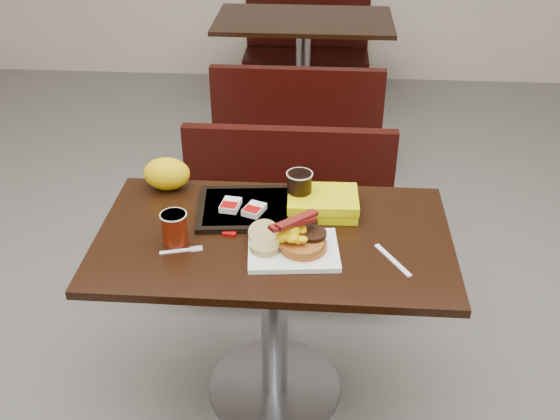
# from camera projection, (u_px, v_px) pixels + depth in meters

# --- Properties ---
(floor) EXTENTS (6.00, 7.00, 0.01)m
(floor) POSITION_uv_depth(u_px,v_px,m) (275.00, 389.00, 2.60)
(floor) COLOR slate
(floor) RESTS_ON ground
(table_near) EXTENTS (1.20, 0.70, 0.75)m
(table_near) POSITION_uv_depth(u_px,v_px,m) (274.00, 318.00, 2.40)
(table_near) COLOR black
(table_near) RESTS_ON floor
(bench_near_n) EXTENTS (1.00, 0.46, 0.72)m
(bench_near_n) POSITION_uv_depth(u_px,v_px,m) (286.00, 219.00, 3.00)
(bench_near_n) COLOR black
(bench_near_n) RESTS_ON floor
(table_far) EXTENTS (1.20, 0.70, 0.75)m
(table_far) POSITION_uv_depth(u_px,v_px,m) (303.00, 72.00, 4.60)
(table_far) COLOR black
(table_far) RESTS_ON floor
(bench_far_s) EXTENTS (1.00, 0.46, 0.72)m
(bench_far_s) POSITION_uv_depth(u_px,v_px,m) (298.00, 114.00, 4.02)
(bench_far_s) COLOR black
(bench_far_s) RESTS_ON floor
(bench_far_n) EXTENTS (1.00, 0.46, 0.72)m
(bench_far_n) POSITION_uv_depth(u_px,v_px,m) (306.00, 43.00, 5.20)
(bench_far_n) COLOR black
(bench_far_n) RESTS_ON floor
(platter) EXTENTS (0.31, 0.25, 0.02)m
(platter) POSITION_uv_depth(u_px,v_px,m) (293.00, 250.00, 2.11)
(platter) COLOR white
(platter) RESTS_ON table_near
(pancake_stack) EXTENTS (0.16, 0.16, 0.03)m
(pancake_stack) POSITION_uv_depth(u_px,v_px,m) (303.00, 244.00, 2.10)
(pancake_stack) COLOR #964E19
(pancake_stack) RESTS_ON platter
(sausage_patty) EXTENTS (0.11, 0.11, 0.01)m
(sausage_patty) POSITION_uv_depth(u_px,v_px,m) (312.00, 234.00, 2.11)
(sausage_patty) COLOR black
(sausage_patty) RESTS_ON pancake_stack
(scrambled_eggs) EXTENTS (0.12, 0.11, 0.05)m
(scrambled_eggs) POSITION_uv_depth(u_px,v_px,m) (291.00, 232.00, 2.08)
(scrambled_eggs) COLOR #E8BA04
(scrambled_eggs) RESTS_ON pancake_stack
(bacon_strips) EXTENTS (0.18, 0.17, 0.01)m
(bacon_strips) POSITION_uv_depth(u_px,v_px,m) (293.00, 222.00, 2.07)
(bacon_strips) COLOR #410409
(bacon_strips) RESTS_ON scrambled_eggs
(muffin_bottom) EXTENTS (0.11, 0.11, 0.02)m
(muffin_bottom) POSITION_uv_depth(u_px,v_px,m) (265.00, 246.00, 2.10)
(muffin_bottom) COLOR tan
(muffin_bottom) RESTS_ON platter
(muffin_top) EXTENTS (0.11, 0.11, 0.06)m
(muffin_top) POSITION_uv_depth(u_px,v_px,m) (264.00, 233.00, 2.14)
(muffin_top) COLOR tan
(muffin_top) RESTS_ON platter
(coffee_cup_near) EXTENTS (0.10, 0.10, 0.12)m
(coffee_cup_near) POSITION_uv_depth(u_px,v_px,m) (175.00, 229.00, 2.13)
(coffee_cup_near) COLOR maroon
(coffee_cup_near) RESTS_ON table_near
(fork) EXTENTS (0.14, 0.06, 0.00)m
(fork) POSITION_uv_depth(u_px,v_px,m) (175.00, 251.00, 2.12)
(fork) COLOR white
(fork) RESTS_ON table_near
(knife) EXTENTS (0.11, 0.17, 0.00)m
(knife) POSITION_uv_depth(u_px,v_px,m) (393.00, 260.00, 2.08)
(knife) COLOR white
(knife) RESTS_ON table_near
(condiment_syrup) EXTENTS (0.05, 0.03, 0.01)m
(condiment_syrup) POSITION_uv_depth(u_px,v_px,m) (271.00, 221.00, 2.26)
(condiment_syrup) COLOR #B11C07
(condiment_syrup) RESTS_ON table_near
(condiment_ketchup) EXTENTS (0.05, 0.04, 0.01)m
(condiment_ketchup) POSITION_uv_depth(u_px,v_px,m) (230.00, 233.00, 2.20)
(condiment_ketchup) COLOR #8C0504
(condiment_ketchup) RESTS_ON table_near
(tray) EXTENTS (0.45, 0.34, 0.02)m
(tray) POSITION_uv_depth(u_px,v_px,m) (257.00, 208.00, 2.33)
(tray) COLOR black
(tray) RESTS_ON table_near
(hashbrown_sleeve_left) EXTENTS (0.07, 0.09, 0.02)m
(hashbrown_sleeve_left) POSITION_uv_depth(u_px,v_px,m) (231.00, 205.00, 2.31)
(hashbrown_sleeve_left) COLOR silver
(hashbrown_sleeve_left) RESTS_ON tray
(hashbrown_sleeve_right) EXTENTS (0.09, 0.10, 0.02)m
(hashbrown_sleeve_right) POSITION_uv_depth(u_px,v_px,m) (254.00, 210.00, 2.28)
(hashbrown_sleeve_right) COLOR silver
(hashbrown_sleeve_right) RESTS_ON tray
(coffee_cup_far) EXTENTS (0.11, 0.11, 0.12)m
(coffee_cup_far) POSITION_uv_depth(u_px,v_px,m) (299.00, 188.00, 2.31)
(coffee_cup_far) COLOR black
(coffee_cup_far) RESTS_ON tray
(clamshell) EXTENTS (0.25, 0.19, 0.07)m
(clamshell) POSITION_uv_depth(u_px,v_px,m) (323.00, 203.00, 2.31)
(clamshell) COLOR #CDCA03
(clamshell) RESTS_ON table_near
(paper_bag) EXTENTS (0.21, 0.18, 0.12)m
(paper_bag) POSITION_uv_depth(u_px,v_px,m) (167.00, 174.00, 2.44)
(paper_bag) COLOR yellow
(paper_bag) RESTS_ON table_near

